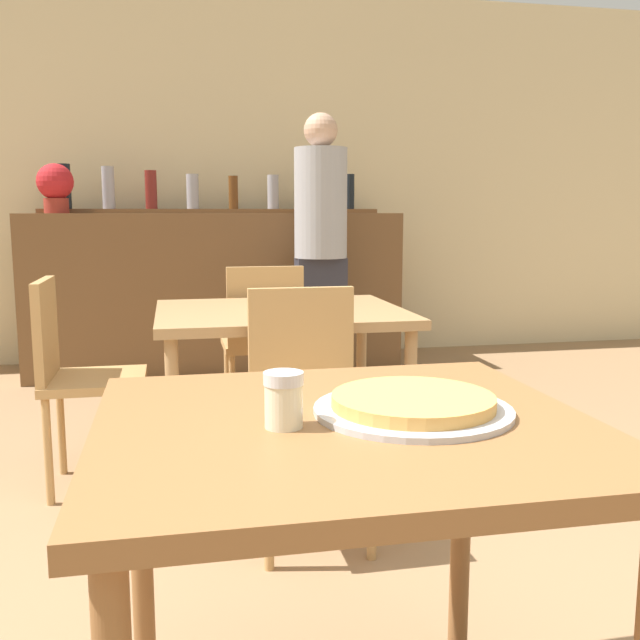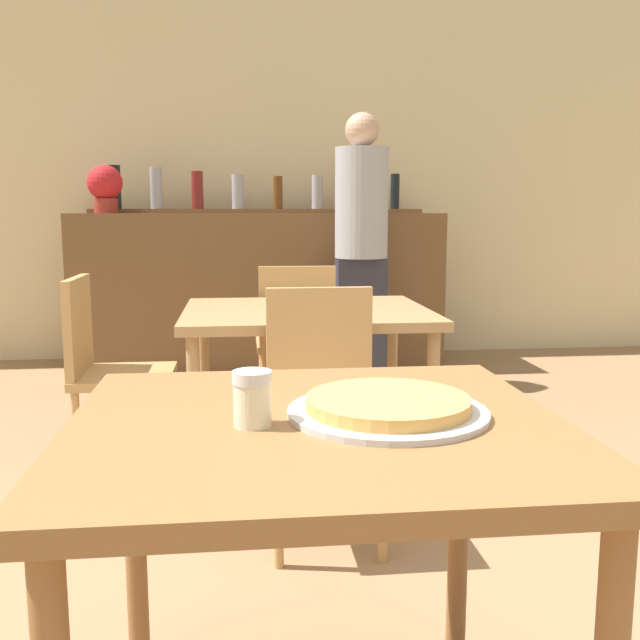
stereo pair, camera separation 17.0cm
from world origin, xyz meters
The scene contains 12 objects.
wall_back centered at (0.00, 4.39, 1.40)m, with size 8.00×0.05×2.80m.
dining_table_near centered at (0.00, 0.00, 0.67)m, with size 0.91×0.84×0.76m.
dining_table_far centered at (0.14, 1.74, 0.65)m, with size 1.04×0.86×0.72m.
bar_counter centered at (0.00, 3.88, 0.56)m, with size 2.60×0.56×1.12m.
bar_back_shelf centered at (-0.05, 4.02, 1.21)m, with size 2.39×0.24×0.34m.
chair_far_side_front centered at (0.14, 1.14, 0.51)m, with size 0.40×0.40×0.87m.
chair_far_side_back centered at (0.14, 2.35, 0.51)m, with size 0.40×0.40×0.87m.
chair_far_side_left centered at (-0.70, 1.74, 0.51)m, with size 0.40×0.40×0.87m.
pizza_tray centered at (0.13, 0.01, 0.77)m, with size 0.38×0.38×0.04m.
cheese_shaker centered at (-0.12, -0.03, 0.81)m, with size 0.07×0.07×0.10m.
person_standing centered at (0.64, 3.30, 0.95)m, with size 0.34×0.34×1.75m.
potted_plant centered at (-1.05, 3.83, 1.31)m, with size 0.24×0.24×0.33m.
Camera 1 is at (-0.30, -1.23, 1.14)m, focal length 40.00 mm.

